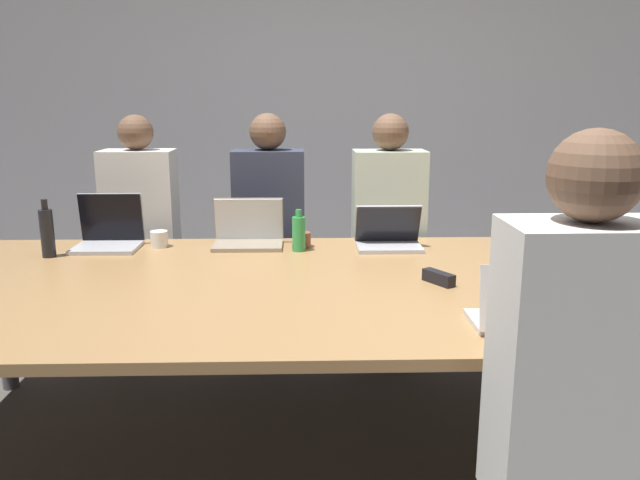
# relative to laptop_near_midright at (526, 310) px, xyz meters

# --- Properties ---
(ground_plane) EXTENTS (24.00, 24.00, 0.00)m
(ground_plane) POSITION_rel_laptop_near_midright_xyz_m (-0.45, 0.56, -0.83)
(ground_plane) COLOR #4C4742
(curtain_wall) EXTENTS (12.00, 0.06, 2.80)m
(curtain_wall) POSITION_rel_laptop_near_midright_xyz_m (-0.45, 3.04, 0.57)
(curtain_wall) COLOR #ADADB2
(curtain_wall) RESTS_ON ground_plane
(conference_table) EXTENTS (3.99, 1.59, 0.76)m
(conference_table) POSITION_rel_laptop_near_midright_xyz_m (-0.45, 0.56, -0.11)
(conference_table) COLOR #9E7547
(conference_table) RESTS_ON ground_plane
(laptop_near_midright) EXTENTS (0.34, 0.22, 0.23)m
(laptop_near_midright) POSITION_rel_laptop_near_midright_xyz_m (0.00, 0.00, 0.00)
(laptop_near_midright) COLOR silver
(laptop_near_midright) RESTS_ON conference_table
(person_near_midright) EXTENTS (0.40, 0.24, 1.43)m
(person_near_midright) POSITION_rel_laptop_near_midright_xyz_m (-0.04, -0.47, -0.13)
(person_near_midright) COLOR #2D2D38
(person_near_midright) RESTS_ON ground_plane
(cup_near_midright) EXTENTS (0.07, 0.07, 0.10)m
(cup_near_midright) POSITION_rel_laptop_near_midright_xyz_m (0.25, -0.00, -0.02)
(cup_near_midright) COLOR red
(cup_near_midright) RESTS_ON conference_table
(bottle_near_midright) EXTENTS (0.07, 0.07, 0.28)m
(bottle_near_midright) POSITION_rel_laptop_near_midright_xyz_m (0.29, 0.16, 0.05)
(bottle_near_midright) COLOR black
(bottle_near_midright) RESTS_ON conference_table
(laptop_far_left) EXTENTS (0.32, 0.26, 0.27)m
(laptop_far_left) POSITION_rel_laptop_near_midright_xyz_m (-1.70, 1.19, 0.01)
(laptop_far_left) COLOR #B7B7BC
(laptop_far_left) RESTS_ON conference_table
(person_far_left) EXTENTS (0.40, 0.24, 1.40)m
(person_far_left) POSITION_rel_laptop_near_midright_xyz_m (-1.65, 1.62, -0.15)
(person_far_left) COLOR #2D2D38
(person_far_left) RESTS_ON ground_plane
(cup_far_left) EXTENTS (0.09, 0.09, 0.08)m
(cup_far_left) POSITION_rel_laptop_near_midright_xyz_m (-1.45, 1.18, -0.03)
(cup_far_left) COLOR white
(cup_far_left) RESTS_ON conference_table
(bottle_far_left) EXTENTS (0.06, 0.06, 0.28)m
(bottle_far_left) POSITION_rel_laptop_near_midright_xyz_m (-1.93, 0.99, 0.05)
(bottle_far_left) COLOR black
(bottle_far_left) RESTS_ON conference_table
(laptop_far_midleft) EXTENTS (0.35, 0.23, 0.24)m
(laptop_far_midleft) POSITION_rel_laptop_near_midright_xyz_m (-1.00, 1.20, 0.00)
(laptop_far_midleft) COLOR gray
(laptop_far_midleft) RESTS_ON conference_table
(person_far_midleft) EXTENTS (0.40, 0.24, 1.41)m
(person_far_midleft) POSITION_rel_laptop_near_midright_xyz_m (-0.91, 1.59, -0.14)
(person_far_midleft) COLOR #2D2D38
(person_far_midleft) RESTS_ON ground_plane
(cup_far_midleft) EXTENTS (0.09, 0.09, 0.08)m
(cup_far_midleft) POSITION_rel_laptop_near_midright_xyz_m (-0.73, 1.16, -0.03)
(cup_far_midleft) COLOR brown
(cup_far_midleft) RESTS_ON conference_table
(bottle_far_midleft) EXTENTS (0.06, 0.06, 0.21)m
(bottle_far_midleft) POSITION_rel_laptop_near_midright_xyz_m (-0.74, 1.08, 0.02)
(bottle_far_midleft) COLOR green
(bottle_far_midleft) RESTS_ON conference_table
(laptop_far_center) EXTENTS (0.33, 0.22, 0.22)m
(laptop_far_center) POSITION_rel_laptop_near_midright_xyz_m (-0.30, 1.13, -0.00)
(laptop_far_center) COLOR #B7B7BC
(laptop_far_center) RESTS_ON conference_table
(person_far_center) EXTENTS (0.40, 0.24, 1.41)m
(person_far_center) POSITION_rel_laptop_near_midright_xyz_m (-0.24, 1.55, -0.14)
(person_far_center) COLOR #2D2D38
(person_far_center) RESTS_ON ground_plane
(stapler) EXTENTS (0.12, 0.15, 0.05)m
(stapler) POSITION_rel_laptop_near_midright_xyz_m (-0.17, 0.51, -0.04)
(stapler) COLOR black
(stapler) RESTS_ON conference_table
(notebook) EXTENTS (0.24, 0.21, 0.02)m
(notebook) POSITION_rel_laptop_near_midright_xyz_m (0.18, 0.58, -0.06)
(notebook) COLOR maroon
(notebook) RESTS_ON conference_table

